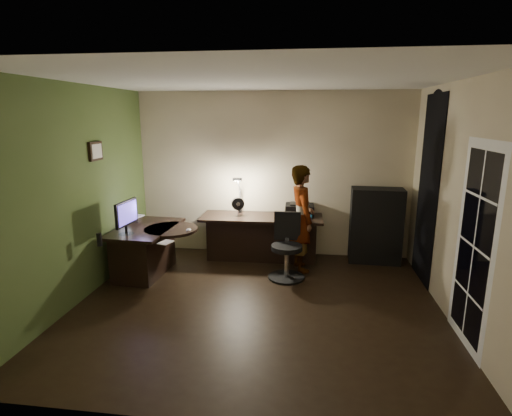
# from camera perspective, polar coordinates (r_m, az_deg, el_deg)

# --- Properties ---
(floor) EXTENTS (4.50, 4.00, 0.01)m
(floor) POSITION_cam_1_polar(r_m,az_deg,el_deg) (5.13, 0.13, -13.74)
(floor) COLOR black
(floor) RESTS_ON ground
(ceiling) EXTENTS (4.50, 4.00, 0.01)m
(ceiling) POSITION_cam_1_polar(r_m,az_deg,el_deg) (4.60, 0.15, 17.99)
(ceiling) COLOR silver
(ceiling) RESTS_ON floor
(wall_back) EXTENTS (4.50, 0.01, 2.70)m
(wall_back) POSITION_cam_1_polar(r_m,az_deg,el_deg) (6.64, 2.37, 4.76)
(wall_back) COLOR #C4B592
(wall_back) RESTS_ON floor
(wall_front) EXTENTS (4.50, 0.01, 2.70)m
(wall_front) POSITION_cam_1_polar(r_m,az_deg,el_deg) (2.78, -5.22, -7.26)
(wall_front) COLOR #C4B592
(wall_front) RESTS_ON floor
(wall_left) EXTENTS (0.01, 4.00, 2.70)m
(wall_left) POSITION_cam_1_polar(r_m,az_deg,el_deg) (5.44, -24.13, 1.76)
(wall_left) COLOR #C4B592
(wall_left) RESTS_ON floor
(wall_right) EXTENTS (0.01, 4.00, 2.70)m
(wall_right) POSITION_cam_1_polar(r_m,az_deg,el_deg) (4.93, 27.09, 0.39)
(wall_right) COLOR #C4B592
(wall_right) RESTS_ON floor
(green_wall_overlay) EXTENTS (0.00, 4.00, 2.70)m
(green_wall_overlay) POSITION_cam_1_polar(r_m,az_deg,el_deg) (5.44, -23.99, 1.76)
(green_wall_overlay) COLOR #445A2A
(green_wall_overlay) RESTS_ON floor
(arched_doorway) EXTENTS (0.01, 0.90, 2.60)m
(arched_doorway) POSITION_cam_1_polar(r_m,az_deg,el_deg) (6.01, 23.36, 2.32)
(arched_doorway) COLOR black
(arched_doorway) RESTS_ON floor
(french_door) EXTENTS (0.02, 0.92, 2.10)m
(french_door) POSITION_cam_1_polar(r_m,az_deg,el_deg) (4.50, 28.74, -4.87)
(french_door) COLOR white
(french_door) RESTS_ON floor
(framed_picture) EXTENTS (0.04, 0.30, 0.25)m
(framed_picture) POSITION_cam_1_polar(r_m,az_deg,el_deg) (5.75, -21.97, 7.54)
(framed_picture) COLOR black
(framed_picture) RESTS_ON wall_left
(desk_left) EXTENTS (0.83, 1.28, 0.72)m
(desk_left) POSITION_cam_1_polar(r_m,az_deg,el_deg) (6.15, -15.29, -5.90)
(desk_left) COLOR black
(desk_left) RESTS_ON floor
(desk_right) EXTENTS (1.96, 0.72, 0.73)m
(desk_right) POSITION_cam_1_polar(r_m,az_deg,el_deg) (6.51, 0.79, -4.30)
(desk_right) COLOR black
(desk_right) RESTS_ON floor
(cabinet) EXTENTS (0.82, 0.43, 1.20)m
(cabinet) POSITION_cam_1_polar(r_m,az_deg,el_deg) (6.64, 16.73, -2.41)
(cabinet) COLOR black
(cabinet) RESTS_ON floor
(laptop_stand) EXTENTS (0.25, 0.22, 0.09)m
(laptop_stand) POSITION_cam_1_polar(r_m,az_deg,el_deg) (6.43, -17.23, -1.54)
(laptop_stand) COLOR silver
(laptop_stand) RESTS_ON desk_left
(laptop) EXTENTS (0.38, 0.36, 0.22)m
(laptop) POSITION_cam_1_polar(r_m,az_deg,el_deg) (6.39, -17.28, -0.22)
(laptop) COLOR silver
(laptop) RESTS_ON laptop_stand
(monitor) EXTENTS (0.15, 0.53, 0.35)m
(monitor) POSITION_cam_1_polar(r_m,az_deg,el_deg) (5.75, -18.12, -1.99)
(monitor) COLOR black
(monitor) RESTS_ON desk_left
(mouse) EXTENTS (0.08, 0.11, 0.04)m
(mouse) POSITION_cam_1_polar(r_m,az_deg,el_deg) (5.75, -9.61, -3.11)
(mouse) COLOR silver
(mouse) RESTS_ON desk_left
(phone) EXTENTS (0.09, 0.15, 0.01)m
(phone) POSITION_cam_1_polar(r_m,az_deg,el_deg) (5.73, -9.98, -3.33)
(phone) COLOR black
(phone) RESTS_ON desk_left
(pen) EXTENTS (0.04, 0.15, 0.01)m
(pen) POSITION_cam_1_polar(r_m,az_deg,el_deg) (5.86, -13.04, -3.11)
(pen) COLOR black
(pen) RESTS_ON desk_left
(speaker) EXTENTS (0.07, 0.07, 0.17)m
(speaker) POSITION_cam_1_polar(r_m,az_deg,el_deg) (5.40, -21.48, -4.22)
(speaker) COLOR black
(speaker) RESTS_ON desk_left
(notepad) EXTENTS (0.19, 0.23, 0.01)m
(notepad) POSITION_cam_1_polar(r_m,az_deg,el_deg) (5.31, -12.77, -4.82)
(notepad) COLOR silver
(notepad) RESTS_ON desk_left
(desk_fan) EXTENTS (0.23, 0.17, 0.31)m
(desk_fan) POSITION_cam_1_polar(r_m,az_deg,el_deg) (6.41, -2.58, 0.14)
(desk_fan) COLOR black
(desk_fan) RESTS_ON desk_right
(headphones) EXTENTS (0.19, 0.10, 0.09)m
(headphones) POSITION_cam_1_polar(r_m,az_deg,el_deg) (6.33, 7.22, -1.18)
(headphones) COLOR #165783
(headphones) RESTS_ON desk_right
(printer) EXTENTS (0.47, 0.37, 0.20)m
(printer) POSITION_cam_1_polar(r_m,az_deg,el_deg) (6.52, 6.25, -0.19)
(printer) COLOR black
(printer) RESTS_ON desk_right
(desk_lamp) EXTENTS (0.24, 0.34, 0.67)m
(desk_lamp) POSITION_cam_1_polar(r_m,az_deg,el_deg) (6.59, -2.31, 2.07)
(desk_lamp) COLOR black
(desk_lamp) RESTS_ON desk_right
(office_chair) EXTENTS (0.55, 0.55, 0.94)m
(office_chair) POSITION_cam_1_polar(r_m,az_deg,el_deg) (5.75, 4.42, -5.62)
(office_chair) COLOR black
(office_chair) RESTS_ON floor
(person) EXTENTS (0.54, 0.66, 1.61)m
(person) POSITION_cam_1_polar(r_m,az_deg,el_deg) (6.02, 6.53, -1.50)
(person) COLOR #D8A88C
(person) RESTS_ON floor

